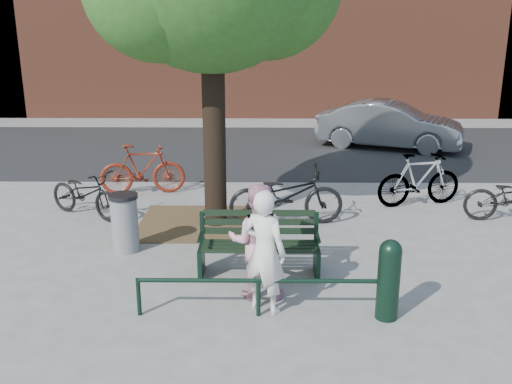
{
  "coord_description": "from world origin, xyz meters",
  "views": [
    {
      "loc": [
        0.04,
        -7.64,
        3.56
      ],
      "look_at": [
        -0.05,
        1.0,
        0.97
      ],
      "focal_mm": 40.0,
      "sensor_mm": 36.0,
      "label": 1
    }
  ],
  "objects_px": {
    "litter_bin": "(125,222)",
    "bicycle_c": "(286,196)",
    "person_left": "(265,252)",
    "person_right": "(257,241)",
    "bollard": "(389,277)",
    "parked_car": "(389,125)",
    "park_bench": "(259,242)"
  },
  "relations": [
    {
      "from": "park_bench",
      "to": "person_right",
      "type": "height_order",
      "value": "person_right"
    },
    {
      "from": "person_left",
      "to": "litter_bin",
      "type": "height_order",
      "value": "person_left"
    },
    {
      "from": "litter_bin",
      "to": "parked_car",
      "type": "distance_m",
      "value": 9.81
    },
    {
      "from": "bicycle_c",
      "to": "parked_car",
      "type": "distance_m",
      "value": 7.32
    },
    {
      "from": "person_left",
      "to": "bicycle_c",
      "type": "bearing_deg",
      "value": -65.72
    },
    {
      "from": "bollard",
      "to": "parked_car",
      "type": "bearing_deg",
      "value": 77.99
    },
    {
      "from": "parked_car",
      "to": "bicycle_c",
      "type": "bearing_deg",
      "value": 174.73
    },
    {
      "from": "bollard",
      "to": "bicycle_c",
      "type": "height_order",
      "value": "bicycle_c"
    },
    {
      "from": "person_right",
      "to": "bicycle_c",
      "type": "relative_size",
      "value": 0.76
    },
    {
      "from": "litter_bin",
      "to": "bicycle_c",
      "type": "distance_m",
      "value": 2.93
    },
    {
      "from": "person_right",
      "to": "parked_car",
      "type": "height_order",
      "value": "person_right"
    },
    {
      "from": "person_left",
      "to": "person_right",
      "type": "xyz_separation_m",
      "value": [
        -0.11,
        0.41,
        -0.02
      ]
    },
    {
      "from": "person_right",
      "to": "bicycle_c",
      "type": "height_order",
      "value": "person_right"
    },
    {
      "from": "person_left",
      "to": "bollard",
      "type": "relative_size",
      "value": 1.54
    },
    {
      "from": "bollard",
      "to": "litter_bin",
      "type": "bearing_deg",
      "value": 150.31
    },
    {
      "from": "litter_bin",
      "to": "bicycle_c",
      "type": "xyz_separation_m",
      "value": [
        2.63,
        1.3,
        0.06
      ]
    },
    {
      "from": "person_left",
      "to": "parked_car",
      "type": "relative_size",
      "value": 0.39
    },
    {
      "from": "bollard",
      "to": "parked_car",
      "type": "height_order",
      "value": "parked_car"
    },
    {
      "from": "person_left",
      "to": "person_right",
      "type": "distance_m",
      "value": 0.42
    },
    {
      "from": "bollard",
      "to": "bicycle_c",
      "type": "xyz_separation_m",
      "value": [
        -1.12,
        3.43,
        -0.01
      ]
    },
    {
      "from": "person_left",
      "to": "bicycle_c",
      "type": "relative_size",
      "value": 0.78
    },
    {
      "from": "park_bench",
      "to": "person_left",
      "type": "bearing_deg",
      "value": -86.06
    },
    {
      "from": "bollard",
      "to": "parked_car",
      "type": "distance_m",
      "value": 10.22
    },
    {
      "from": "park_bench",
      "to": "bollard",
      "type": "height_order",
      "value": "bollard"
    },
    {
      "from": "person_left",
      "to": "bicycle_c",
      "type": "xyz_separation_m",
      "value": [
        0.4,
        3.25,
        -0.26
      ]
    },
    {
      "from": "person_right",
      "to": "person_left",
      "type": "bearing_deg",
      "value": 107.53
    },
    {
      "from": "park_bench",
      "to": "bollard",
      "type": "xyz_separation_m",
      "value": [
        1.6,
        -1.31,
        0.08
      ]
    },
    {
      "from": "park_bench",
      "to": "parked_car",
      "type": "xyz_separation_m",
      "value": [
        3.73,
        8.68,
        0.2
      ]
    },
    {
      "from": "person_left",
      "to": "parked_car",
      "type": "height_order",
      "value": "person_left"
    },
    {
      "from": "person_right",
      "to": "litter_bin",
      "type": "height_order",
      "value": "person_right"
    },
    {
      "from": "park_bench",
      "to": "person_right",
      "type": "xyz_separation_m",
      "value": [
        -0.03,
        -0.72,
        0.31
      ]
    },
    {
      "from": "parked_car",
      "to": "park_bench",
      "type": "bearing_deg",
      "value": 177.83
    }
  ]
}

